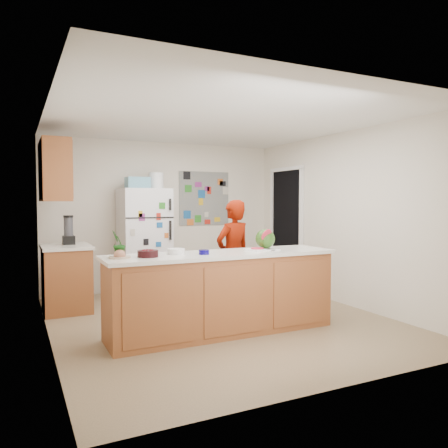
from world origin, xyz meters
name	(u,v)px	position (x,y,z in m)	size (l,w,h in m)	color
floor	(220,321)	(0.00, 0.00, -0.01)	(4.00, 4.50, 0.02)	brown
wall_back	(164,216)	(0.00, 2.26, 1.25)	(4.00, 0.02, 2.50)	beige
wall_left	(47,225)	(-2.01, 0.00, 1.25)	(0.02, 4.50, 2.50)	beige
wall_right	(345,219)	(2.01, 0.00, 1.25)	(0.02, 4.50, 2.50)	beige
ceiling	(220,120)	(0.00, 0.00, 2.51)	(4.00, 4.50, 0.02)	white
doorway	(287,229)	(1.99, 1.45, 1.02)	(0.03, 0.85, 2.04)	black
peninsula_base	(222,294)	(-0.20, -0.50, 0.44)	(2.60, 0.62, 0.88)	brown
peninsula_top	(222,254)	(-0.20, -0.50, 0.90)	(2.68, 0.70, 0.04)	silver
side_counter_base	(66,279)	(-1.69, 1.35, 0.43)	(0.60, 0.80, 0.86)	brown
side_counter_top	(66,247)	(-1.69, 1.35, 0.88)	(0.64, 0.84, 0.04)	silver
upper_cabinets	(54,171)	(-1.82, 1.30, 1.90)	(0.35, 1.00, 0.80)	brown
refrigerator	(144,242)	(-0.45, 1.88, 0.85)	(0.75, 0.70, 1.70)	silver
fridge_top_bin	(137,183)	(-0.55, 1.88, 1.79)	(0.35, 0.28, 0.18)	#5999B2
photo_collage	(204,198)	(0.75, 2.24, 1.55)	(0.95, 0.01, 0.95)	slate
person	(233,256)	(0.33, 0.27, 0.76)	(0.55, 0.36, 1.52)	#650F01
blender_appliance	(68,231)	(-1.64, 1.45, 1.09)	(0.12, 0.12, 0.38)	black
cutting_board	(262,249)	(0.34, -0.46, 0.93)	(0.36, 0.27, 0.01)	white
watermelon	(265,239)	(0.40, -0.44, 1.05)	(0.23, 0.23, 0.23)	#33630F
watermelon_slice	(257,249)	(0.25, -0.51, 0.94)	(0.15, 0.15, 0.02)	red
cherry_bowl	(148,254)	(-1.07, -0.52, 0.96)	(0.22, 0.22, 0.07)	black
white_bowl	(176,251)	(-0.72, -0.40, 0.95)	(0.19, 0.19, 0.06)	silver
cobalt_bowl	(204,252)	(-0.45, -0.57, 0.95)	(0.12, 0.12, 0.05)	#090256
plate	(120,257)	(-1.35, -0.48, 0.93)	(0.22, 0.22, 0.02)	#BCAA91
paper_towel	(256,250)	(0.22, -0.53, 0.93)	(0.19, 0.17, 0.02)	white
keys	(273,250)	(0.43, -0.58, 0.93)	(0.08, 0.04, 0.01)	slate
potted_plant	(118,244)	(-1.36, -0.45, 1.06)	(0.16, 0.13, 0.29)	#10490F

